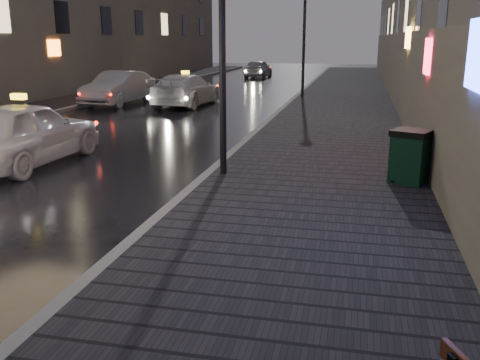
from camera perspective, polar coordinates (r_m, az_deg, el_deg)
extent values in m
cube|color=black|center=(26.10, 10.94, 8.24)|extent=(4.60, 58.00, 0.15)
cube|color=slate|center=(26.28, 5.65, 8.48)|extent=(0.20, 58.00, 0.15)
cube|color=black|center=(29.30, -14.80, 8.73)|extent=(2.40, 58.00, 0.15)
cube|color=slate|center=(28.74, -12.46, 8.76)|extent=(0.20, 58.00, 0.15)
cube|color=#6B6051|center=(47.59, -10.38, 17.74)|extent=(6.00, 22.00, 11.00)
cylinder|color=black|center=(11.28, -1.89, 13.14)|extent=(0.14, 0.14, 5.00)
cylinder|color=black|center=(27.07, 6.82, 14.11)|extent=(0.14, 0.14, 5.00)
cube|color=black|center=(11.35, 17.68, 2.14)|extent=(0.86, 0.86, 0.96)
cube|color=black|center=(11.25, 17.89, 4.82)|extent=(0.93, 0.93, 0.12)
imported|color=silver|center=(13.88, -22.19, 4.68)|extent=(2.02, 4.72, 1.59)
imported|color=#95959C|center=(25.61, -12.83, 9.54)|extent=(1.95, 4.67, 1.50)
imported|color=white|center=(24.65, -5.80, 9.55)|extent=(2.23, 5.01, 1.43)
imported|color=#929198|center=(41.75, 1.95, 11.77)|extent=(1.70, 4.07, 1.38)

